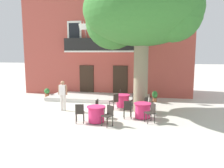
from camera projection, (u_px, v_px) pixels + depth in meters
name	position (u px, v px, depth m)	size (l,w,h in m)	color
ground_plane	(85.00, 113.00, 11.60)	(120.00, 120.00, 0.00)	beige
building_facade	(109.00, 47.00, 17.91)	(13.00, 5.09, 7.50)	#B24C42
entrance_step_platform	(99.00, 98.00, 15.19)	(6.96, 2.65, 0.25)	silver
plane_tree	(140.00, 14.00, 11.40)	(6.37, 5.60, 7.29)	#7F755B
cafe_table_near_tree	(143.00, 110.00, 10.68)	(0.86, 0.86, 0.76)	#E52D66
cafe_chair_near_tree_0	(148.00, 105.00, 11.31)	(0.53, 0.53, 0.91)	#2D2823
cafe_chair_near_tree_1	(128.00, 108.00, 10.58)	(0.47, 0.47, 0.91)	#2D2823
cafe_chair_near_tree_2	(151.00, 111.00, 9.97)	(0.54, 0.54, 0.91)	#2D2823
cafe_table_middle	(96.00, 114.00, 10.03)	(0.86, 0.86, 0.76)	#E52D66
cafe_chair_middle_0	(108.00, 114.00, 9.53)	(0.56, 0.56, 0.91)	#2D2823
cafe_chair_middle_1	(99.00, 107.00, 10.75)	(0.41, 0.41, 0.91)	#2D2823
cafe_chair_middle_2	(80.00, 112.00, 9.90)	(0.48, 0.48, 0.91)	#2D2823
cafe_table_front	(123.00, 101.00, 12.91)	(0.86, 0.86, 0.76)	#E52D66
cafe_chair_front_0	(135.00, 99.00, 12.68)	(0.47, 0.47, 0.91)	#2D2823
cafe_chair_front_1	(122.00, 96.00, 13.64)	(0.45, 0.45, 0.91)	#2D2823
cafe_chair_front_2	(115.00, 100.00, 12.33)	(0.56, 0.56, 0.91)	#2D2823
ground_planter_left	(47.00, 93.00, 15.64)	(0.39, 0.39, 0.70)	#995638
ground_planter_right	(155.00, 96.00, 14.33)	(0.36, 0.36, 0.74)	#995638
pedestrian_near_entrance	(63.00, 94.00, 12.04)	(0.53, 0.24, 1.69)	silver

